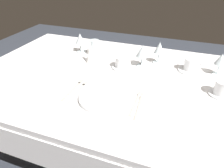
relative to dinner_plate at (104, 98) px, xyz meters
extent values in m
plane|color=#383D47|center=(0.01, 0.24, -0.75)|extent=(6.00, 6.00, 0.00)
cube|color=white|center=(0.01, 0.24, -0.03)|extent=(1.80, 1.10, 0.04)
cube|color=white|center=(0.01, -0.31, -0.14)|extent=(1.80, 0.01, 0.18)
cube|color=white|center=(0.01, 0.79, -0.14)|extent=(1.80, 0.01, 0.18)
cylinder|color=brown|center=(-0.79, 0.69, -0.40)|extent=(0.07, 0.07, 0.70)
cylinder|color=white|center=(0.00, 0.00, 0.00)|extent=(0.25, 0.25, 0.02)
cube|color=beige|center=(-0.15, -0.01, -0.01)|extent=(0.02, 0.19, 0.00)
cube|color=beige|center=(-0.16, 0.10, -0.01)|extent=(0.02, 0.04, 0.00)
cube|color=beige|center=(-0.19, 0.00, -0.01)|extent=(0.02, 0.18, 0.00)
cube|color=beige|center=(-0.19, 0.11, -0.01)|extent=(0.02, 0.04, 0.00)
cube|color=beige|center=(0.16, 0.00, -0.01)|extent=(0.02, 0.18, 0.00)
ellipsoid|color=beige|center=(0.16, 0.10, -0.01)|extent=(0.03, 0.04, 0.01)
cube|color=beige|center=(0.18, -0.01, -0.01)|extent=(0.02, 0.18, 0.00)
ellipsoid|color=beige|center=(0.18, 0.10, -0.01)|extent=(0.03, 0.04, 0.01)
cylinder|color=white|center=(0.39, 0.46, 0.00)|extent=(0.14, 0.14, 0.01)
cylinder|color=white|center=(0.39, 0.46, 0.04)|extent=(0.08, 0.08, 0.07)
torus|color=white|center=(0.43, 0.46, 0.04)|extent=(0.05, 0.01, 0.05)
cylinder|color=white|center=(-0.02, 0.36, 0.00)|extent=(0.12, 0.12, 0.01)
cylinder|color=white|center=(-0.02, 0.36, 0.03)|extent=(0.08, 0.08, 0.07)
torus|color=white|center=(0.02, 0.36, 0.04)|extent=(0.05, 0.01, 0.05)
cylinder|color=white|center=(0.56, 0.24, 0.00)|extent=(0.12, 0.12, 0.01)
cylinder|color=white|center=(0.56, 0.24, 0.04)|extent=(0.08, 0.08, 0.07)
cylinder|color=silver|center=(0.09, 0.43, -0.01)|extent=(0.06, 0.06, 0.01)
cylinder|color=silver|center=(0.09, 0.43, 0.03)|extent=(0.01, 0.01, 0.06)
cone|color=silver|center=(0.09, 0.43, 0.10)|extent=(0.08, 0.08, 0.08)
cylinder|color=silver|center=(-0.39, 0.50, -0.01)|extent=(0.06, 0.06, 0.01)
cylinder|color=silver|center=(-0.39, 0.50, 0.03)|extent=(0.01, 0.01, 0.07)
cone|color=silver|center=(-0.39, 0.50, 0.10)|extent=(0.07, 0.07, 0.07)
cylinder|color=silver|center=(0.56, 0.47, -0.01)|extent=(0.06, 0.06, 0.01)
cylinder|color=silver|center=(0.56, 0.47, 0.03)|extent=(0.01, 0.01, 0.06)
cone|color=silver|center=(0.56, 0.47, 0.09)|extent=(0.07, 0.07, 0.07)
cylinder|color=silver|center=(0.19, 0.51, -0.01)|extent=(0.07, 0.07, 0.01)
cylinder|color=silver|center=(0.19, 0.51, 0.03)|extent=(0.01, 0.01, 0.07)
cone|color=silver|center=(0.19, 0.51, 0.10)|extent=(0.07, 0.07, 0.07)
cylinder|color=silver|center=(-0.27, 0.49, 0.05)|extent=(0.07, 0.07, 0.11)
cylinder|color=#C68C1E|center=(-0.27, 0.49, 0.02)|extent=(0.06, 0.06, 0.05)
cone|color=white|center=(-0.24, 0.37, 0.07)|extent=(0.06, 0.06, 0.16)
camera|label=1|loc=(0.32, -0.76, 0.60)|focal=32.43mm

